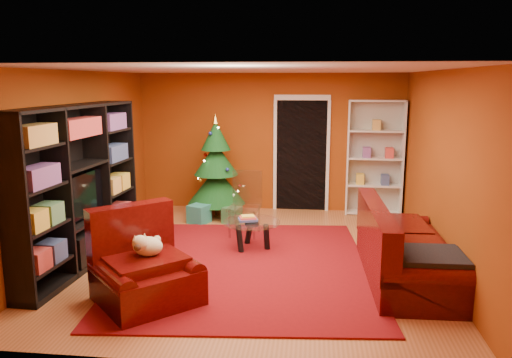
# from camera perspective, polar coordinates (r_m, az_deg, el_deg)

# --- Properties ---
(floor) EXTENTS (5.00, 5.50, 0.05)m
(floor) POSITION_cam_1_polar(r_m,az_deg,el_deg) (7.17, -0.37, -9.08)
(floor) COLOR #A35B2F
(floor) RESTS_ON ground
(ceiling) EXTENTS (5.00, 5.50, 0.05)m
(ceiling) POSITION_cam_1_polar(r_m,az_deg,el_deg) (6.73, -0.40, 12.61)
(ceiling) COLOR silver
(ceiling) RESTS_ON wall_back
(wall_back) EXTENTS (5.00, 0.05, 2.60)m
(wall_back) POSITION_cam_1_polar(r_m,az_deg,el_deg) (9.55, 1.63, 4.22)
(wall_back) COLOR #8F3B0F
(wall_back) RESTS_ON ground
(wall_left) EXTENTS (0.05, 5.50, 2.60)m
(wall_left) POSITION_cam_1_polar(r_m,az_deg,el_deg) (7.55, -19.78, 1.70)
(wall_left) COLOR #8F3B0F
(wall_left) RESTS_ON ground
(wall_right) EXTENTS (0.05, 5.50, 2.60)m
(wall_right) POSITION_cam_1_polar(r_m,az_deg,el_deg) (6.99, 20.64, 0.92)
(wall_right) COLOR #8F3B0F
(wall_right) RESTS_ON ground
(doorway) EXTENTS (1.06, 0.60, 2.16)m
(doorway) POSITION_cam_1_polar(r_m,az_deg,el_deg) (9.51, 5.20, 2.63)
(doorway) COLOR black
(doorway) RESTS_ON floor
(rug) EXTENTS (3.58, 4.07, 0.02)m
(rug) POSITION_cam_1_polar(r_m,az_deg,el_deg) (6.81, -1.18, -9.88)
(rug) COLOR maroon
(rug) RESTS_ON floor
(media_unit) EXTENTS (0.57, 2.82, 2.15)m
(media_unit) POSITION_cam_1_polar(r_m,az_deg,el_deg) (7.02, -19.69, -0.84)
(media_unit) COLOR black
(media_unit) RESTS_ON floor
(christmas_tree) EXTENTS (1.26, 1.26, 1.88)m
(christmas_tree) POSITION_cam_1_polar(r_m,az_deg,el_deg) (9.13, -4.58, 1.40)
(christmas_tree) COLOR #0E4117
(christmas_tree) RESTS_ON floor
(gift_box_teal) EXTENTS (0.42, 0.42, 0.32)m
(gift_box_teal) POSITION_cam_1_polar(r_m,az_deg,el_deg) (8.82, -6.53, -3.98)
(gift_box_teal) COLOR teal
(gift_box_teal) RESTS_ON floor
(gift_box_green) EXTENTS (0.36, 0.36, 0.28)m
(gift_box_green) POSITION_cam_1_polar(r_m,az_deg,el_deg) (8.78, -2.77, -4.13)
(gift_box_green) COLOR #295F35
(gift_box_green) RESTS_ON floor
(gift_box_red) EXTENTS (0.26, 0.26, 0.20)m
(gift_box_red) POSITION_cam_1_polar(r_m,az_deg,el_deg) (9.68, -2.55, -2.93)
(gift_box_red) COLOR #A12629
(gift_box_red) RESTS_ON floor
(white_bookshelf) EXTENTS (1.02, 0.41, 2.17)m
(white_bookshelf) POSITION_cam_1_polar(r_m,az_deg,el_deg) (9.42, 13.42, 2.32)
(white_bookshelf) COLOR white
(white_bookshelf) RESTS_ON floor
(armchair) EXTENTS (1.55, 1.55, 0.86)m
(armchair) POSITION_cam_1_polar(r_m,az_deg,el_deg) (5.76, -12.42, -9.72)
(armchair) COLOR #3D0605
(armchair) RESTS_ON rug
(dog) EXTENTS (0.50, 0.49, 0.28)m
(dog) POSITION_cam_1_polar(r_m,az_deg,el_deg) (5.75, -12.26, -7.53)
(dog) COLOR #F1E9C2
(dog) RESTS_ON armchair
(sofa) EXTENTS (1.05, 2.24, 0.95)m
(sofa) POSITION_cam_1_polar(r_m,az_deg,el_deg) (6.53, 17.01, -6.98)
(sofa) COLOR #3D0605
(sofa) RESTS_ON rug
(coffee_table) EXTENTS (1.05, 1.05, 0.52)m
(coffee_table) POSITION_cam_1_polar(r_m,az_deg,el_deg) (7.40, -0.48, -6.41)
(coffee_table) COLOR gray
(coffee_table) RESTS_ON rug
(acrylic_chair) EXTENTS (0.52, 0.56, 0.94)m
(acrylic_chair) POSITION_cam_1_polar(r_m,az_deg,el_deg) (7.94, -1.33, -3.32)
(acrylic_chair) COLOR #66605B
(acrylic_chair) RESTS_ON rug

